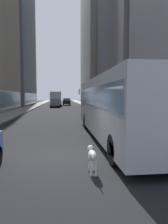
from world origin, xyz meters
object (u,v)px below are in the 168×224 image
Objects in this scene: traffic_light_near at (154,91)px; car_grey_wagon at (55,103)px; car_black_suv at (67,102)px; box_truck at (56,98)px; transit_bus at (116,104)px; dalmatian_dog at (92,155)px.

car_grey_wagon is at bearing 101.54° from traffic_light_near.
box_truck is at bearing -145.22° from car_black_suv.
traffic_light_near reaches higher than transit_bus.
traffic_light_near is (6.10, -36.49, 0.77)m from box_truck.
box_truck is 37.01m from traffic_light_near.
car_black_suv is at bearing 92.39° from transit_bus.
car_black_suv is at bearing 89.55° from dalmatian_dog.
traffic_light_near is (6.10, -29.89, 1.61)m from car_grey_wagon.
transit_bus is at bearing -82.42° from car_grey_wagon.
car_black_suv is (2.40, 8.28, -0.00)m from car_grey_wagon.
box_truck is 2.21× the size of traffic_light_near.
car_black_suv is at bearing 73.83° from car_grey_wagon.
traffic_light_near is at bearing 50.26° from dalmatian_dog.
car_grey_wagon is at bearing -106.17° from car_black_suv.
car_grey_wagon is 30.54m from traffic_light_near.
dalmatian_dog is at bearing -87.14° from box_truck.
transit_bus is 36.87m from box_truck.
transit_bus is 3.39× the size of traffic_light_near.
transit_bus is at bearing 67.60° from dalmatian_dog.
box_truck reaches higher than car_grey_wagon.
traffic_light_near reaches higher than car_black_suv.
car_black_suv is 43.02m from dalmatian_dog.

